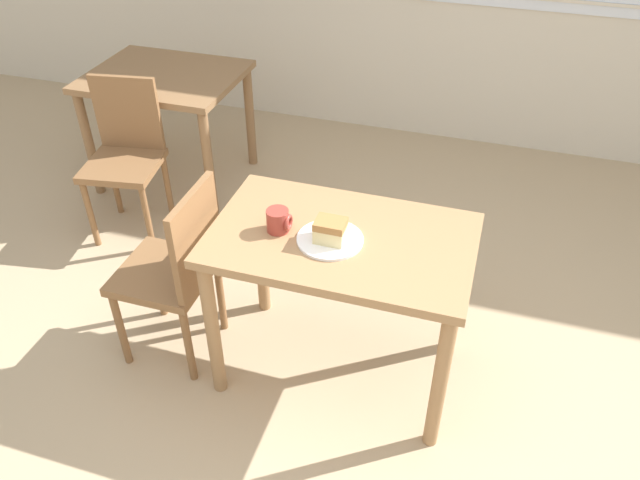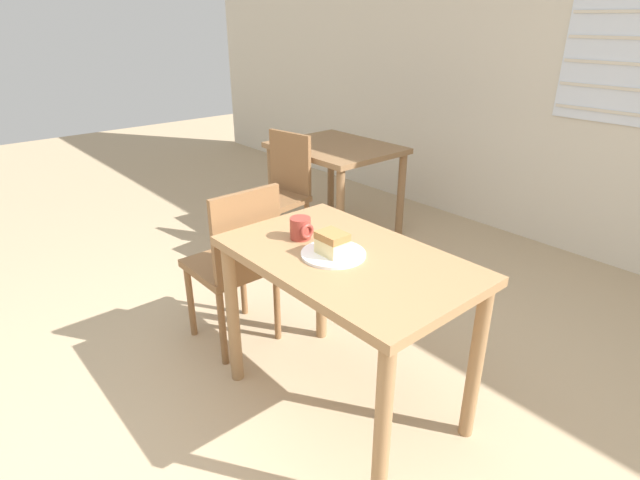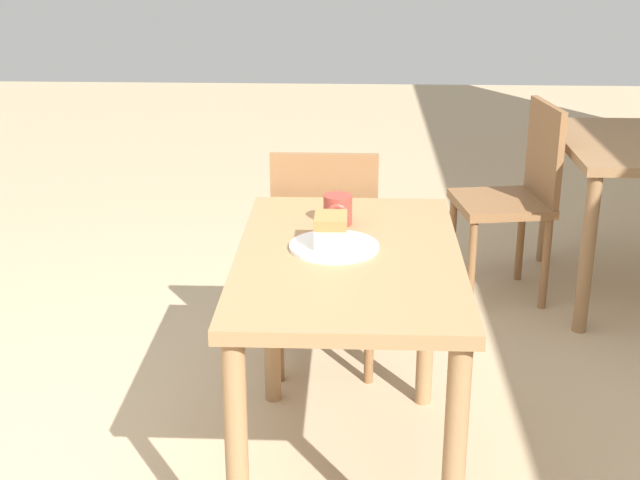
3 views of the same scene
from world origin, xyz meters
name	(u,v)px [view 2 (image 2 of 3)]	position (x,y,z in m)	size (l,w,h in m)	color
dining_table_near	(346,282)	(-0.13, 0.56, 0.64)	(1.05, 0.65, 0.77)	#9E754C
dining_table_far	(335,160)	(-1.64, 1.88, 0.62)	(0.92, 0.75, 0.74)	olive
chair_near_window	(237,261)	(-0.85, 0.47, 0.50)	(0.40, 0.40, 0.90)	brown
chair_far_corner	(279,191)	(-1.61, 1.31, 0.50)	(0.46, 0.46, 0.90)	brown
plate	(333,254)	(-0.16, 0.52, 0.77)	(0.26, 0.26, 0.01)	white
cake_slice	(332,243)	(-0.16, 0.51, 0.83)	(0.12, 0.09, 0.09)	beige
coffee_mug	(301,228)	(-0.38, 0.52, 0.82)	(0.10, 0.09, 0.09)	#9E382D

